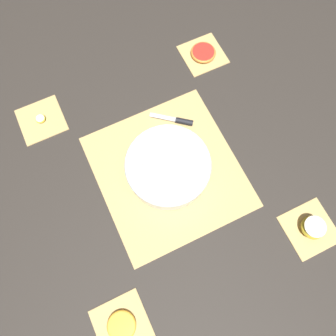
{
  "coord_description": "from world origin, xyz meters",
  "views": [
    {
      "loc": [
        -0.28,
        0.13,
        0.95
      ],
      "look_at": [
        0.0,
        0.0,
        0.03
      ],
      "focal_mm": 35.0,
      "sensor_mm": 36.0,
      "label": 1
    }
  ],
  "objects": [
    {
      "name": "bamboo_mat_center",
      "position": [
        0.0,
        0.0,
        0.0
      ],
      "size": [
        0.44,
        0.41,
        0.01
      ],
      "color": "tan",
      "rests_on": "ground_plane"
    },
    {
      "name": "fruit_salad_bowl",
      "position": [
        -0.0,
        0.0,
        0.04
      ],
      "size": [
        0.25,
        0.25,
        0.08
      ],
      "color": "silver",
      "rests_on": "bamboo_mat_center"
    },
    {
      "name": "paring_knife",
      "position": [
        0.13,
        -0.11,
        0.01
      ],
      "size": [
        0.1,
        0.12,
        0.02
      ],
      "color": "silver",
      "rests_on": "bamboo_mat_center"
    },
    {
      "name": "orange_slice_whole",
      "position": [
        -0.33,
        0.29,
        0.01
      ],
      "size": [
        0.08,
        0.08,
        0.01
      ],
      "color": "orange",
      "rests_on": "coaster_mat_far_left"
    },
    {
      "name": "coaster_mat_far_right",
      "position": [
        0.33,
        0.29,
        0.0
      ],
      "size": [
        0.14,
        0.14,
        0.01
      ],
      "color": "tan",
      "rests_on": "ground_plane"
    },
    {
      "name": "coaster_mat_far_left",
      "position": [
        -0.33,
        0.29,
        0.0
      ],
      "size": [
        0.14,
        0.14,
        0.01
      ],
      "color": "tan",
      "rests_on": "ground_plane"
    },
    {
      "name": "coaster_mat_near_right",
      "position": [
        0.33,
        -0.29,
        0.0
      ],
      "size": [
        0.14,
        0.14,
        0.01
      ],
      "color": "tan",
      "rests_on": "ground_plane"
    },
    {
      "name": "coaster_mat_near_left",
      "position": [
        -0.33,
        -0.29,
        0.0
      ],
      "size": [
        0.14,
        0.14,
        0.01
      ],
      "color": "tan",
      "rests_on": "ground_plane"
    },
    {
      "name": "apple_half",
      "position": [
        -0.33,
        -0.29,
        0.03
      ],
      "size": [
        0.07,
        0.07,
        0.04
      ],
      "color": "gold",
      "rests_on": "coaster_mat_near_left"
    },
    {
      "name": "ground_plane",
      "position": [
        0.0,
        0.0,
        0.0
      ],
      "size": [
        6.0,
        6.0,
        0.0
      ],
      "primitive_type": "plane",
      "color": "#2D2823"
    },
    {
      "name": "banana_coin_single",
      "position": [
        0.33,
        0.29,
        0.01
      ],
      "size": [
        0.03,
        0.03,
        0.01
      ],
      "color": "#F7EFC6",
      "rests_on": "coaster_mat_far_right"
    },
    {
      "name": "grapefruit_slice",
      "position": [
        0.33,
        -0.29,
        0.01
      ],
      "size": [
        0.09,
        0.09,
        0.01
      ],
      "color": "red",
      "rests_on": "coaster_mat_near_right"
    }
  ]
}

